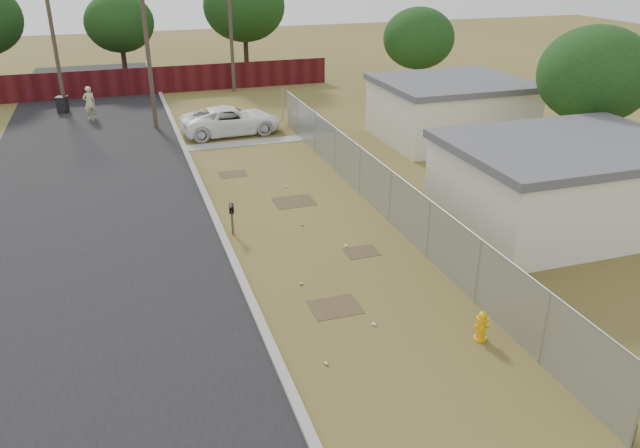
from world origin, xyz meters
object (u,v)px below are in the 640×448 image
object	(u,v)px
fire_hydrant	(482,326)
trash_bin	(62,104)
pedestrian	(89,103)
mailbox	(232,211)
pickup_truck	(231,120)

from	to	relation	value
fire_hydrant	trash_bin	xyz separation A→B (m)	(-11.35, 29.04, 0.09)
fire_hydrant	pedestrian	distance (m)	28.54
mailbox	pedestrian	world-z (taller)	pedestrian
trash_bin	pedestrian	bearing A→B (deg)	-53.39
fire_hydrant	mailbox	world-z (taller)	mailbox
pickup_truck	pedestrian	size ratio (longest dim) A/B	2.78
fire_hydrant	mailbox	bearing A→B (deg)	120.00
pedestrian	trash_bin	bearing A→B (deg)	-71.71
pickup_truck	trash_bin	world-z (taller)	pickup_truck
pickup_truck	trash_bin	bearing A→B (deg)	44.31
trash_bin	mailbox	bearing A→B (deg)	-72.53
mailbox	pedestrian	bearing A→B (deg)	104.75
pedestrian	trash_bin	world-z (taller)	pedestrian
mailbox	pickup_truck	world-z (taller)	pickup_truck
mailbox	trash_bin	size ratio (longest dim) A/B	1.15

